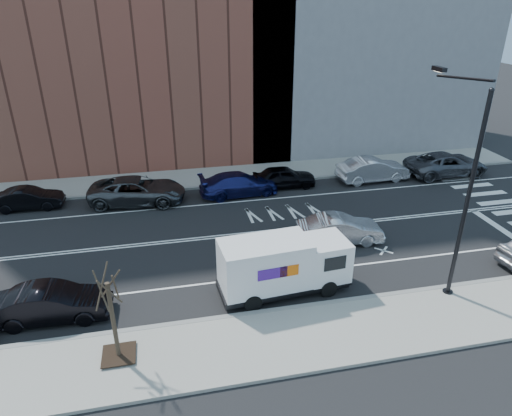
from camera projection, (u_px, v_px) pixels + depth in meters
name	position (u px, v px, depth m)	size (l,w,h in m)	color
ground	(257.00, 233.00, 25.42)	(120.00, 120.00, 0.00)	black
sidewalk_near	(306.00, 337.00, 17.61)	(44.00, 3.60, 0.15)	gray
sidewalk_far	(231.00, 175.00, 33.15)	(44.00, 3.60, 0.15)	gray
curb_near	(293.00, 308.00, 19.20)	(44.00, 0.25, 0.17)	gray
curb_far	(236.00, 184.00, 31.56)	(44.00, 0.25, 0.17)	gray
crosswalk	(507.00, 207.00, 28.47)	(3.00, 14.00, 0.01)	white
road_markings	(257.00, 233.00, 25.41)	(40.00, 8.60, 0.01)	white
bldg_brick	(103.00, 9.00, 32.94)	(26.00, 10.00, 22.00)	brown
streetlight	(462.00, 185.00, 18.47)	(0.44, 4.02, 9.34)	black
street_tree	(114.00, 328.00, 16.04)	(1.20, 1.20, 3.75)	black
fedex_van	(283.00, 265.00, 19.86)	(5.93, 2.44, 2.64)	black
far_parked_b	(29.00, 199.00, 27.99)	(1.41, 4.05, 1.33)	black
far_parked_c	(137.00, 191.00, 28.71)	(2.74, 5.94, 1.65)	#44474B
far_parked_d	(239.00, 184.00, 29.91)	(2.11, 5.18, 1.50)	navy
far_parked_e	(284.00, 177.00, 31.08)	(1.73, 4.30, 1.47)	black
far_parked_f	(373.00, 170.00, 32.09)	(1.76, 5.04, 1.66)	silver
far_parked_g	(446.00, 164.00, 33.14)	(2.73, 5.92, 1.65)	#4E4F56
driving_sedan	(340.00, 229.00, 24.17)	(1.59, 4.55, 1.50)	silver
near_parked_rear_a	(52.00, 303.00, 18.44)	(1.58, 4.54, 1.50)	black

